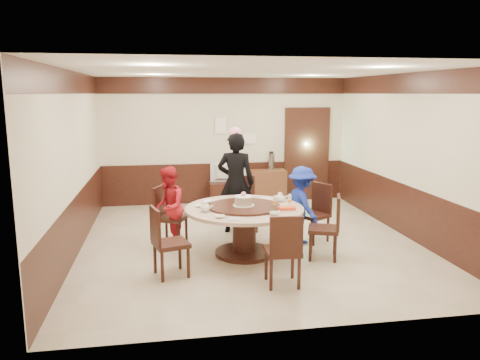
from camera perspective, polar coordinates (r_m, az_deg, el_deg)
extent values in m
plane|color=beige|center=(7.93, 1.17, -7.53)|extent=(6.00, 6.00, 0.00)
plane|color=white|center=(7.55, 1.25, 13.12)|extent=(6.00, 6.00, 0.00)
cube|color=beige|center=(10.55, -1.83, 4.77)|extent=(5.50, 0.04, 2.80)
cube|color=beige|center=(4.74, 7.97, -2.46)|extent=(5.50, 0.04, 2.80)
cube|color=beige|center=(7.60, -19.62, 1.91)|extent=(0.04, 6.00, 2.80)
cube|color=beige|center=(8.56, 19.64, 2.81)|extent=(0.04, 6.00, 2.80)
cube|color=black|center=(7.80, 1.19, -4.39)|extent=(5.50, 6.00, 0.90)
cube|color=black|center=(7.54, 1.25, 11.80)|extent=(5.50, 6.00, 0.35)
cube|color=black|center=(10.96, 8.13, 3.04)|extent=(1.05, 0.08, 2.18)
cube|color=#8EDC98|center=(10.98, 8.09, 3.06)|extent=(0.88, 0.02, 2.05)
cylinder|color=black|center=(7.33, 0.52, -8.83)|extent=(0.90, 0.90, 0.06)
cylinder|color=black|center=(7.22, 0.53, -6.39)|extent=(0.36, 0.36, 0.65)
cylinder|color=#C5A28F|center=(7.13, 0.53, -3.55)|extent=(1.81, 1.81, 0.05)
cylinder|color=black|center=(7.12, 0.53, -3.23)|extent=(1.10, 1.10, 0.03)
cube|color=black|center=(7.93, 8.89, -4.26)|extent=(0.60, 0.60, 0.06)
cube|color=black|center=(8.02, 9.95, -2.14)|extent=(0.24, 0.38, 0.50)
cube|color=black|center=(8.00, 8.84, -5.93)|extent=(0.36, 0.36, 0.42)
cube|color=black|center=(8.47, 0.64, -3.19)|extent=(0.45, 0.45, 0.06)
cube|color=black|center=(8.61, 0.42, -1.11)|extent=(0.42, 0.05, 0.50)
cube|color=black|center=(8.53, 0.63, -4.75)|extent=(0.36, 0.36, 0.42)
cube|color=black|center=(7.75, -8.35, -4.60)|extent=(0.59, 0.59, 0.06)
cube|color=black|center=(7.77, -9.81, -2.55)|extent=(0.22, 0.40, 0.50)
cube|color=black|center=(7.82, -8.30, -6.30)|extent=(0.36, 0.36, 0.42)
cube|color=black|center=(6.46, -8.41, -7.70)|extent=(0.54, 0.54, 0.06)
cube|color=black|center=(6.33, -10.31, -5.59)|extent=(0.15, 0.41, 0.50)
cube|color=black|center=(6.54, -8.36, -9.70)|extent=(0.36, 0.36, 0.42)
cube|color=black|center=(6.13, 5.20, -8.64)|extent=(0.46, 0.46, 0.06)
cube|color=black|center=(5.85, 5.67, -6.81)|extent=(0.42, 0.06, 0.50)
cube|color=black|center=(6.21, 5.16, -10.74)|extent=(0.36, 0.36, 0.42)
cube|color=black|center=(7.16, 10.11, -5.94)|extent=(0.56, 0.56, 0.06)
cube|color=black|center=(7.09, 11.88, -3.89)|extent=(0.18, 0.41, 0.50)
cube|color=black|center=(7.23, 10.05, -7.76)|extent=(0.36, 0.36, 0.42)
imported|color=black|center=(8.28, -0.53, -0.34)|extent=(0.75, 0.59, 1.79)
imported|color=#B41822|center=(7.56, -8.73, -3.33)|extent=(0.56, 0.69, 1.33)
imported|color=#182B99|center=(7.82, 7.56, -3.01)|extent=(0.65, 0.91, 1.28)
cylinder|color=white|center=(7.10, 0.44, -3.09)|extent=(0.33, 0.33, 0.01)
cylinder|color=gray|center=(7.09, 0.44, -2.57)|extent=(0.26, 0.26, 0.12)
cylinder|color=white|center=(7.07, 0.44, -2.03)|extent=(0.27, 0.27, 0.01)
sphere|color=pink|center=(7.06, 0.44, -1.73)|extent=(0.08, 0.08, 0.08)
ellipsoid|color=white|center=(6.87, -4.31, -3.39)|extent=(0.17, 0.15, 0.13)
ellipsoid|color=white|center=(7.50, 4.88, -2.21)|extent=(0.17, 0.15, 0.13)
imported|color=white|center=(7.42, -3.92, -2.65)|extent=(0.17, 0.17, 0.04)
imported|color=white|center=(6.69, 4.19, -4.09)|extent=(0.14, 0.14, 0.04)
imported|color=white|center=(6.54, -2.45, -4.47)|extent=(0.14, 0.14, 0.03)
imported|color=white|center=(7.10, 6.20, -3.29)|extent=(0.12, 0.12, 0.04)
imported|color=white|center=(7.16, -4.92, -3.18)|extent=(0.14, 0.14, 0.03)
cylinder|color=white|center=(6.46, -0.65, -4.75)|extent=(0.18, 0.18, 0.01)
cylinder|color=white|center=(7.68, 3.19, -2.29)|extent=(0.18, 0.18, 0.01)
cube|color=white|center=(6.94, 5.75, -3.70)|extent=(0.30, 0.20, 0.02)
cube|color=red|center=(6.93, 5.75, -3.45)|extent=(0.24, 0.15, 0.04)
cylinder|color=white|center=(7.16, 4.27, -2.65)|extent=(0.06, 0.06, 0.16)
cylinder|color=white|center=(7.27, 6.06, -2.46)|extent=(0.06, 0.06, 0.16)
cube|color=black|center=(10.49, -1.46, -1.63)|extent=(0.85, 0.45, 0.50)
imported|color=gray|center=(10.40, -1.47, 0.97)|extent=(0.81, 0.27, 0.46)
cube|color=brown|center=(10.66, 3.40, -0.76)|extent=(0.80, 0.40, 0.75)
cylinder|color=silver|center=(10.58, 3.83, 2.25)|extent=(0.15, 0.15, 0.38)
cube|color=white|center=(10.47, -2.35, 6.64)|extent=(0.25, 0.00, 0.35)
cube|color=white|center=(10.59, 1.17, 5.06)|extent=(0.30, 0.00, 0.22)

